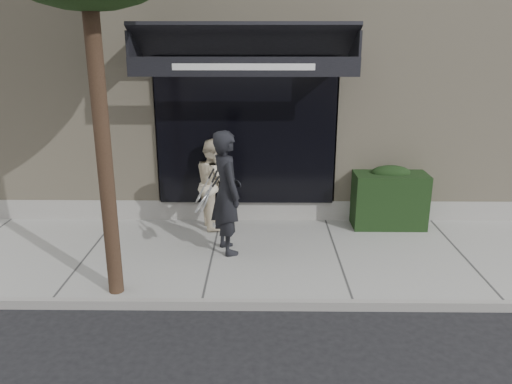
{
  "coord_description": "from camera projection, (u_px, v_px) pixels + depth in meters",
  "views": [
    {
      "loc": [
        -1.22,
        -7.4,
        3.46
      ],
      "look_at": [
        -1.31,
        0.6,
        0.96
      ],
      "focal_mm": 35.0,
      "sensor_mm": 36.0,
      "label": 1
    }
  ],
  "objects": [
    {
      "name": "pedestrian_front",
      "position": [
        226.0,
        193.0,
        7.83
      ],
      "size": [
        0.83,
        0.98,
        1.98
      ],
      "color": "black",
      "rests_on": "sidewalk"
    },
    {
      "name": "hedge",
      "position": [
        389.0,
        197.0,
        9.06
      ],
      "size": [
        1.3,
        0.7,
        1.14
      ],
      "color": "black",
      "rests_on": "sidewalk"
    },
    {
      "name": "curb",
      "position": [
        353.0,
        305.0,
        6.58
      ],
      "size": [
        20.0,
        0.1,
        0.14
      ],
      "primitive_type": "cube",
      "color": "gray",
      "rests_on": "ground"
    },
    {
      "name": "pedestrian_back",
      "position": [
        214.0,
        184.0,
        8.95
      ],
      "size": [
        0.81,
        0.94,
        1.62
      ],
      "color": "beige",
      "rests_on": "sidewalk"
    },
    {
      "name": "ground",
      "position": [
        336.0,
        260.0,
        8.08
      ],
      "size": [
        80.0,
        80.0,
        0.0
      ],
      "primitive_type": "plane",
      "color": "black",
      "rests_on": "ground"
    },
    {
      "name": "building_facade",
      "position": [
        312.0,
        68.0,
        11.99
      ],
      "size": [
        14.3,
        8.04,
        5.64
      ],
      "color": "tan",
      "rests_on": "ground"
    },
    {
      "name": "sidewalk",
      "position": [
        336.0,
        256.0,
        8.06
      ],
      "size": [
        20.0,
        3.0,
        0.12
      ],
      "primitive_type": "cube",
      "color": "gray",
      "rests_on": "ground"
    }
  ]
}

